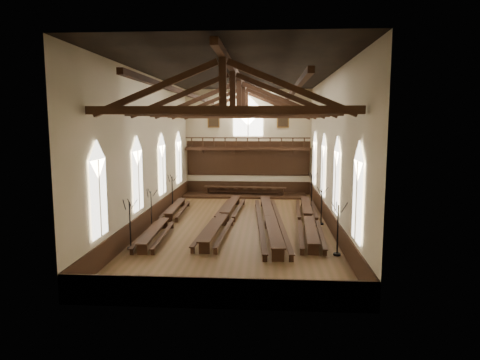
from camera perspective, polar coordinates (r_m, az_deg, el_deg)
The scene contains 21 objects.
ground at distance 28.93m, azimuth -0.14°, elevation -6.08°, with size 26.00×26.00×0.00m, color brown.
room_walls at distance 28.09m, azimuth -0.14°, elevation 6.82°, with size 26.00×26.00×26.00m.
wainscot_band at distance 28.79m, azimuth -0.14°, elevation -4.92°, with size 12.00×26.00×1.20m.
side_windows at distance 28.27m, azimuth -0.14°, elevation 1.30°, with size 11.85×19.80×4.50m.
end_window at distance 40.97m, azimuth 1.09°, elevation 8.17°, with size 2.80×0.12×3.80m.
minstrels_gallery at distance 40.84m, azimuth 1.06°, elevation 3.51°, with size 11.80×1.24×3.70m.
portraits at distance 40.97m, azimuth 1.09°, elevation 8.00°, with size 7.75×0.09×1.45m.
roof_trusses at distance 28.12m, azimuth -0.14°, elevation 10.40°, with size 11.70×25.70×2.80m.
refectory_row_a at distance 29.31m, azimuth -9.84°, elevation -5.04°, with size 1.61×13.65×0.66m.
refectory_row_b at distance 29.33m, azimuth -2.15°, elevation -4.81°, with size 1.84×14.38×0.74m.
refectory_row_c at distance 28.38m, azimuth 3.97°, elevation -5.17°, with size 2.01×14.88×0.79m.
refectory_row_d at distance 29.32m, azimuth 9.12°, elevation -4.95°, with size 1.78×14.11×0.71m.
dais at distance 40.07m, azimuth 0.65°, elevation -2.06°, with size 11.40×2.85×0.19m, color #361E10.
high_table at distance 39.95m, azimuth 0.66°, elevation -1.06°, with size 7.75×1.49×0.72m.
high_chairs at distance 40.71m, azimuth 0.71°, elevation -1.05°, with size 5.83×0.44×0.92m.
candelabrum_left_near at distance 24.22m, azimuth -14.41°, elevation -7.00°, with size 0.81×0.84×2.79m.
candelabrum_left_mid at distance 28.20m, azimuth -11.72°, elevation -4.91°, with size 0.72×0.83×2.68m.
candelabrum_left_far at distance 33.98m, azimuth -9.00°, elevation -2.61°, with size 0.81×0.86×2.85m.
candelabrum_right_near at distance 22.98m, azimuth 12.86°, elevation -7.71°, with size 0.85×0.82×2.83m.
candelabrum_right_mid at distance 29.57m, azimuth 10.78°, elevation -4.36°, with size 0.74×0.78×2.57m.
candelabrum_right_far at distance 35.87m, azimuth 9.53°, elevation -2.10°, with size 0.81×0.85×2.80m.
Camera 1 is at (1.89, -28.03, 6.90)m, focal length 32.00 mm.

